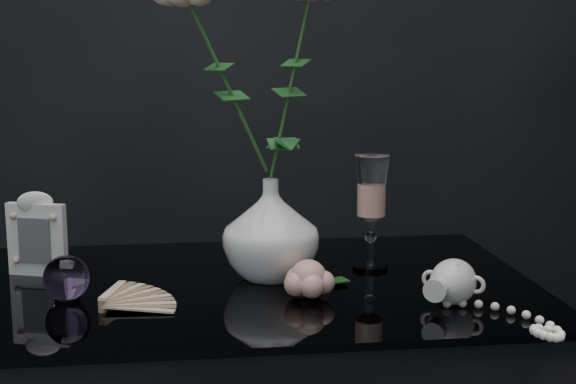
{
  "coord_description": "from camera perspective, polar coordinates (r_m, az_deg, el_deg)",
  "views": [
    {
      "loc": [
        -0.04,
        -1.22,
        1.15
      ],
      "look_at": [
        0.11,
        0.0,
        0.92
      ],
      "focal_mm": 50.0,
      "sensor_mm": 36.0,
      "label": 1
    }
  ],
  "objects": [
    {
      "name": "paper_fan",
      "position": [
        1.22,
        -13.06,
        -7.8
      ],
      "size": [
        0.25,
        0.21,
        0.02
      ],
      "primitive_type": null,
      "rotation": [
        0.0,
        0.0,
        0.23
      ],
      "color": "beige",
      "rests_on": "table"
    },
    {
      "name": "pearl_jar",
      "position": [
        1.25,
        11.67,
        -6.13
      ],
      "size": [
        0.34,
        0.34,
        0.07
      ],
      "primitive_type": null,
      "rotation": [
        0.0,
        0.0,
        -0.57
      ],
      "color": "white",
      "rests_on": "table"
    },
    {
      "name": "loose_rose",
      "position": [
        1.25,
        1.46,
        -6.18
      ],
      "size": [
        0.17,
        0.2,
        0.06
      ],
      "primitive_type": null,
      "rotation": [
        0.0,
        0.0,
        -0.22
      ],
      "color": "#ECA698",
      "rests_on": "table"
    },
    {
      "name": "roses",
      "position": [
        1.3,
        -2.55,
        9.33
      ],
      "size": [
        0.29,
        0.11,
        0.39
      ],
      "color": "beige",
      "rests_on": "vase"
    },
    {
      "name": "vase",
      "position": [
        1.34,
        -1.23,
        -2.66
      ],
      "size": [
        0.17,
        0.17,
        0.17
      ],
      "primitive_type": "imported",
      "rotation": [
        0.0,
        0.0,
        -0.05
      ],
      "color": "white",
      "rests_on": "table"
    },
    {
      "name": "picture_frame",
      "position": [
        1.42,
        -17.43,
        -2.84
      ],
      "size": [
        0.13,
        0.11,
        0.15
      ],
      "primitive_type": null,
      "rotation": [
        0.0,
        0.0,
        -0.33
      ],
      "color": "white",
      "rests_on": "table"
    },
    {
      "name": "wine_glass",
      "position": [
        1.4,
        5.93,
        -1.46
      ],
      "size": [
        0.07,
        0.07,
        0.2
      ],
      "primitive_type": null,
      "rotation": [
        0.0,
        0.0,
        0.17
      ],
      "color": "white",
      "rests_on": "table"
    },
    {
      "name": "paperweight",
      "position": [
        1.28,
        -15.49,
        -5.9
      ],
      "size": [
        0.08,
        0.08,
        0.07
      ],
      "primitive_type": null,
      "rotation": [
        0.0,
        0.0,
        0.11
      ],
      "color": "#9876C0",
      "rests_on": "table"
    }
  ]
}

